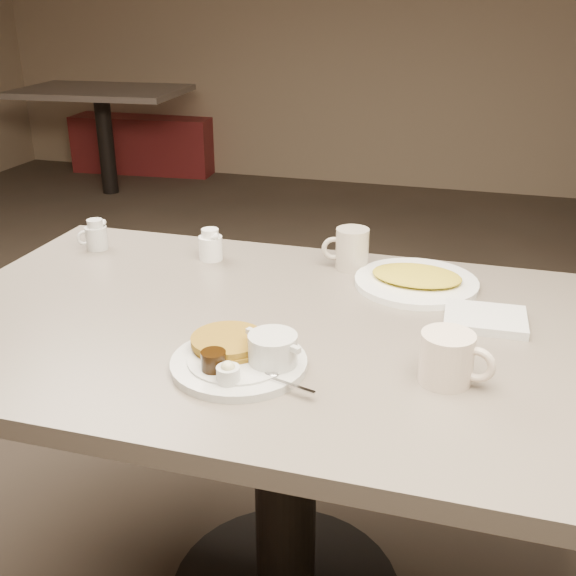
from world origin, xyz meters
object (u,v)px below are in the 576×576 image
(coffee_mug_far, at_px, (351,249))
(hash_plate, at_px, (416,280))
(diner_table, at_px, (285,395))
(booth_back_left, at_px, (143,121))
(creamer_left, at_px, (96,236))
(coffee_mug_near, at_px, (449,357))
(main_plate, at_px, (244,355))
(creamer_right, at_px, (210,245))

(coffee_mug_far, distance_m, hash_plate, 0.18)
(diner_table, distance_m, booth_back_left, 4.55)
(creamer_left, bearing_deg, hash_plate, -0.98)
(coffee_mug_near, xyz_separation_m, booth_back_left, (-2.68, 4.04, -0.39))
(creamer_left, height_order, hash_plate, creamer_left)
(coffee_mug_far, distance_m, booth_back_left, 4.32)
(coffee_mug_far, bearing_deg, coffee_mug_near, -60.93)
(hash_plate, bearing_deg, creamer_left, 179.02)
(coffee_mug_far, relative_size, booth_back_left, 0.08)
(main_plate, relative_size, coffee_mug_far, 2.68)
(coffee_mug_far, bearing_deg, creamer_right, -173.83)
(diner_table, distance_m, creamer_left, 0.69)
(main_plate, xyz_separation_m, coffee_mug_far, (0.09, 0.52, 0.03))
(main_plate, height_order, creamer_left, creamer_left)
(creamer_left, height_order, creamer_right, same)
(coffee_mug_near, height_order, creamer_left, coffee_mug_near)
(coffee_mug_far, xyz_separation_m, creamer_right, (-0.35, -0.04, -0.01))
(coffee_mug_near, distance_m, creamer_left, 1.02)
(coffee_mug_near, bearing_deg, coffee_mug_far, 119.07)
(main_plate, distance_m, creamer_right, 0.55)
(hash_plate, bearing_deg, coffee_mug_far, 158.68)
(coffee_mug_near, height_order, coffee_mug_far, coffee_mug_far)
(main_plate, xyz_separation_m, creamer_left, (-0.58, 0.47, 0.01))
(coffee_mug_far, height_order, booth_back_left, booth_back_left)
(creamer_right, bearing_deg, booth_back_left, 119.82)
(main_plate, height_order, creamer_right, creamer_right)
(creamer_right, xyz_separation_m, hash_plate, (0.52, -0.03, -0.02))
(coffee_mug_far, height_order, hash_plate, coffee_mug_far)
(diner_table, distance_m, hash_plate, 0.40)
(main_plate, bearing_deg, coffee_mug_far, 80.34)
(coffee_mug_far, height_order, creamer_right, coffee_mug_far)
(main_plate, height_order, booth_back_left, booth_back_left)
(coffee_mug_near, height_order, hash_plate, coffee_mug_near)
(diner_table, xyz_separation_m, main_plate, (-0.02, -0.19, 0.19))
(main_plate, relative_size, booth_back_left, 0.23)
(coffee_mug_near, distance_m, creamer_right, 0.75)
(diner_table, xyz_separation_m, coffee_mug_near, (0.33, -0.14, 0.22))
(creamer_left, xyz_separation_m, creamer_right, (0.31, 0.01, -0.00))
(diner_table, bearing_deg, creamer_left, 154.43)
(diner_table, height_order, booth_back_left, booth_back_left)
(booth_back_left, bearing_deg, creamer_left, -64.17)
(diner_table, distance_m, coffee_mug_near, 0.42)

